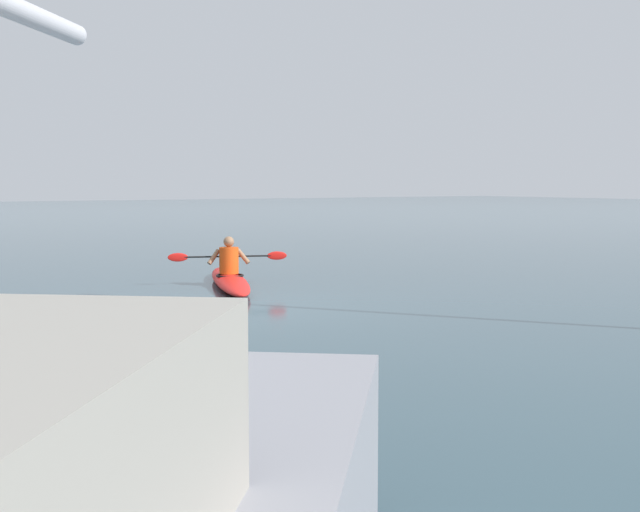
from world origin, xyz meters
The scene contains 3 objects.
ground_plane centered at (0.00, 0.00, 0.00)m, with size 160.00×160.00×0.00m, color #334C56.
kayak centered at (-1.33, -2.76, 0.13)m, with size 2.23×4.59×0.25m.
kayaker centered at (-1.38, -2.90, 0.55)m, with size 2.23×0.88×0.74m.
Camera 1 is at (6.07, 12.30, 2.06)m, focal length 48.06 mm.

